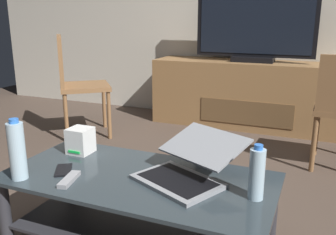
{
  "coord_description": "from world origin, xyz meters",
  "views": [
    {
      "loc": [
        0.84,
        -1.72,
        1.1
      ],
      "look_at": [
        0.04,
        0.18,
        0.53
      ],
      "focal_mm": 39.47,
      "sensor_mm": 36.0,
      "label": 1
    }
  ],
  "objects_px": {
    "side_chair": "(75,80)",
    "laptop": "(189,166)",
    "router_box": "(80,141)",
    "water_bottle_near": "(17,151)",
    "water_bottle_far": "(257,174)",
    "coffee_table": "(138,199)",
    "tv_remote": "(69,179)",
    "media_cabinet": "(251,94)",
    "cell_phone": "(64,170)",
    "television": "(255,26)"
  },
  "relations": [
    {
      "from": "coffee_table",
      "to": "side_chair",
      "type": "bearing_deg",
      "value": 134.65
    },
    {
      "from": "side_chair",
      "to": "water_bottle_near",
      "type": "distance_m",
      "value": 1.82
    },
    {
      "from": "water_bottle_far",
      "to": "coffee_table",
      "type": "bearing_deg",
      "value": 179.38
    },
    {
      "from": "cell_phone",
      "to": "tv_remote",
      "type": "relative_size",
      "value": 0.88
    },
    {
      "from": "television",
      "to": "laptop",
      "type": "distance_m",
      "value": 2.3
    },
    {
      "from": "media_cabinet",
      "to": "tv_remote",
      "type": "relative_size",
      "value": 12.4
    },
    {
      "from": "laptop",
      "to": "water_bottle_near",
      "type": "distance_m",
      "value": 0.77
    },
    {
      "from": "coffee_table",
      "to": "water_bottle_far",
      "type": "relative_size",
      "value": 5.44
    },
    {
      "from": "coffee_table",
      "to": "side_chair",
      "type": "height_order",
      "value": "side_chair"
    },
    {
      "from": "water_bottle_near",
      "to": "cell_phone",
      "type": "relative_size",
      "value": 2.02
    },
    {
      "from": "side_chair",
      "to": "cell_phone",
      "type": "bearing_deg",
      "value": -55.58
    },
    {
      "from": "water_bottle_near",
      "to": "router_box",
      "type": "bearing_deg",
      "value": 80.96
    },
    {
      "from": "television",
      "to": "cell_phone",
      "type": "height_order",
      "value": "television"
    },
    {
      "from": "coffee_table",
      "to": "tv_remote",
      "type": "bearing_deg",
      "value": -146.54
    },
    {
      "from": "media_cabinet",
      "to": "cell_phone",
      "type": "relative_size",
      "value": 14.17
    },
    {
      "from": "water_bottle_near",
      "to": "tv_remote",
      "type": "bearing_deg",
      "value": 14.25
    },
    {
      "from": "laptop",
      "to": "cell_phone",
      "type": "distance_m",
      "value": 0.6
    },
    {
      "from": "laptop",
      "to": "cell_phone",
      "type": "xyz_separation_m",
      "value": [
        -0.58,
        -0.15,
        -0.06
      ]
    },
    {
      "from": "tv_remote",
      "to": "water_bottle_near",
      "type": "bearing_deg",
      "value": -179.01
    },
    {
      "from": "media_cabinet",
      "to": "side_chair",
      "type": "relative_size",
      "value": 2.12
    },
    {
      "from": "cell_phone",
      "to": "water_bottle_far",
      "type": "bearing_deg",
      "value": -27.14
    },
    {
      "from": "water_bottle_near",
      "to": "water_bottle_far",
      "type": "bearing_deg",
      "value": 12.24
    },
    {
      "from": "router_box",
      "to": "water_bottle_near",
      "type": "distance_m",
      "value": 0.39
    },
    {
      "from": "coffee_table",
      "to": "cell_phone",
      "type": "relative_size",
      "value": 9.0
    },
    {
      "from": "side_chair",
      "to": "router_box",
      "type": "xyz_separation_m",
      "value": [
        0.93,
        -1.22,
        -0.08
      ]
    },
    {
      "from": "water_bottle_near",
      "to": "cell_phone",
      "type": "height_order",
      "value": "water_bottle_near"
    },
    {
      "from": "coffee_table",
      "to": "cell_phone",
      "type": "distance_m",
      "value": 0.39
    },
    {
      "from": "media_cabinet",
      "to": "tv_remote",
      "type": "xyz_separation_m",
      "value": [
        -0.35,
        -2.48,
        0.06
      ]
    },
    {
      "from": "media_cabinet",
      "to": "coffee_table",
      "type": "bearing_deg",
      "value": -92.37
    },
    {
      "from": "television",
      "to": "side_chair",
      "type": "xyz_separation_m",
      "value": [
        -1.45,
        -0.92,
        -0.47
      ]
    },
    {
      "from": "media_cabinet",
      "to": "television",
      "type": "bearing_deg",
      "value": -90.0
    },
    {
      "from": "tv_remote",
      "to": "water_bottle_far",
      "type": "bearing_deg",
      "value": -1.6
    },
    {
      "from": "coffee_table",
      "to": "cell_phone",
      "type": "xyz_separation_m",
      "value": [
        -0.36,
        -0.09,
        0.12
      ]
    },
    {
      "from": "laptop",
      "to": "cell_phone",
      "type": "relative_size",
      "value": 3.87
    },
    {
      "from": "coffee_table",
      "to": "router_box",
      "type": "xyz_separation_m",
      "value": [
        -0.43,
        0.15,
        0.19
      ]
    },
    {
      "from": "water_bottle_far",
      "to": "cell_phone",
      "type": "bearing_deg",
      "value": -174.91
    },
    {
      "from": "coffee_table",
      "to": "laptop",
      "type": "distance_m",
      "value": 0.3
    },
    {
      "from": "television",
      "to": "water_bottle_far",
      "type": "height_order",
      "value": "television"
    },
    {
      "from": "tv_remote",
      "to": "laptop",
      "type": "bearing_deg",
      "value": 12.57
    },
    {
      "from": "coffee_table",
      "to": "television",
      "type": "height_order",
      "value": "television"
    },
    {
      "from": "side_chair",
      "to": "coffee_table",
      "type": "bearing_deg",
      "value": -45.35
    },
    {
      "from": "cell_phone",
      "to": "tv_remote",
      "type": "height_order",
      "value": "tv_remote"
    },
    {
      "from": "laptop",
      "to": "coffee_table",
      "type": "bearing_deg",
      "value": -164.26
    },
    {
      "from": "media_cabinet",
      "to": "tv_remote",
      "type": "bearing_deg",
      "value": -98.1
    },
    {
      "from": "media_cabinet",
      "to": "tv_remote",
      "type": "distance_m",
      "value": 2.51
    },
    {
      "from": "side_chair",
      "to": "router_box",
      "type": "bearing_deg",
      "value": -52.69
    },
    {
      "from": "water_bottle_far",
      "to": "laptop",
      "type": "bearing_deg",
      "value": 167.52
    },
    {
      "from": "television",
      "to": "water_bottle_far",
      "type": "distance_m",
      "value": 2.39
    },
    {
      "from": "side_chair",
      "to": "laptop",
      "type": "height_order",
      "value": "side_chair"
    },
    {
      "from": "router_box",
      "to": "cell_phone",
      "type": "bearing_deg",
      "value": -73.54
    }
  ]
}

